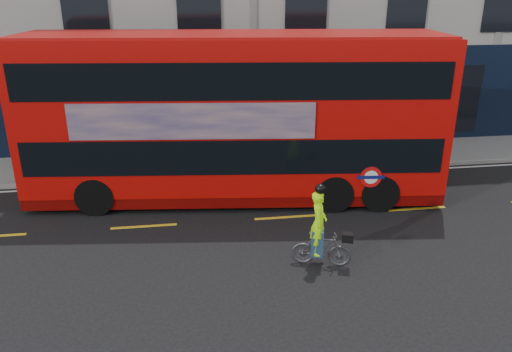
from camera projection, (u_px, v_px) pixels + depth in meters
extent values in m
plane|color=black|center=(297.00, 242.00, 12.97)|extent=(120.00, 120.00, 0.00)
cube|color=gray|center=(259.00, 159.00, 18.95)|extent=(60.00, 3.00, 0.12)
cube|color=gray|center=(266.00, 173.00, 17.56)|extent=(60.00, 0.12, 0.13)
cube|color=black|center=(253.00, 101.00, 19.63)|extent=(50.00, 0.08, 4.00)
cube|color=silver|center=(267.00, 178.00, 17.31)|extent=(58.00, 0.10, 0.01)
cube|color=#C30A07|center=(234.00, 112.00, 14.90)|extent=(12.55, 4.21, 4.42)
cube|color=#610503|center=(235.00, 185.00, 15.75)|extent=(12.54, 4.15, 0.34)
cube|color=black|center=(234.00, 143.00, 15.25)|extent=(12.06, 4.19, 1.01)
cube|color=black|center=(233.00, 73.00, 14.49)|extent=(12.06, 4.19, 1.01)
cube|color=#A10D0B|center=(233.00, 35.00, 14.11)|extent=(12.29, 4.07, 0.09)
cube|color=black|center=(434.00, 141.00, 15.43)|extent=(0.33, 2.50, 1.01)
cube|color=black|center=(443.00, 72.00, 14.67)|extent=(0.33, 2.50, 1.01)
cube|color=black|center=(30.00, 145.00, 15.07)|extent=(0.33, 2.50, 1.01)
cube|color=tan|center=(192.00, 121.00, 13.51)|extent=(6.67, 0.82, 1.01)
cylinder|color=red|center=(371.00, 177.00, 14.25)|extent=(0.62, 0.09, 0.63)
cylinder|color=white|center=(371.00, 177.00, 14.25)|extent=(0.40, 0.07, 0.40)
cube|color=#0C1459|center=(371.00, 177.00, 14.24)|extent=(0.78, 0.11, 0.10)
cylinder|color=black|center=(369.00, 177.00, 15.79)|extent=(1.44, 2.96, 1.12)
cylinder|color=black|center=(327.00, 178.00, 15.75)|extent=(1.44, 2.96, 1.12)
cylinder|color=black|center=(106.00, 180.00, 15.55)|extent=(1.44, 2.96, 1.12)
imported|color=#474A4C|center=(321.00, 249.00, 11.76)|extent=(1.47, 0.80, 0.85)
imported|color=#A8F90B|center=(319.00, 223.00, 11.54)|extent=(0.52, 0.65, 1.55)
cube|color=black|center=(348.00, 237.00, 11.55)|extent=(0.31, 0.27, 0.20)
cube|color=navy|center=(318.00, 242.00, 11.71)|extent=(0.37, 0.42, 0.65)
sphere|color=black|center=(320.00, 189.00, 11.23)|extent=(0.24, 0.24, 0.24)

